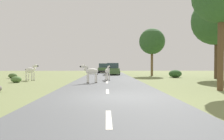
# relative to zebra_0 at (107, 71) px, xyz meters

# --- Properties ---
(ground_plane) EXTENTS (90.00, 90.00, 0.00)m
(ground_plane) POSITION_rel_zebra_0_xyz_m (0.25, -10.42, -0.91)
(ground_plane) COLOR olive
(road) EXTENTS (6.00, 64.00, 0.05)m
(road) POSITION_rel_zebra_0_xyz_m (-0.05, -10.42, -0.88)
(road) COLOR #56595B
(road) RESTS_ON ground_plane
(lane_markings) EXTENTS (0.16, 56.00, 0.01)m
(lane_markings) POSITION_rel_zebra_0_xyz_m (-0.05, -11.42, -0.85)
(lane_markings) COLOR silver
(lane_markings) RESTS_ON road
(zebra_0) EXTENTS (0.60, 1.51, 1.44)m
(zebra_0) POSITION_rel_zebra_0_xyz_m (0.00, 0.00, 0.00)
(zebra_0) COLOR silver
(zebra_0) RESTS_ON road
(zebra_1) EXTENTS (1.53, 0.92, 1.53)m
(zebra_1) POSITION_rel_zebra_0_xyz_m (-1.35, -3.06, 0.06)
(zebra_1) COLOR silver
(zebra_1) RESTS_ON road
(zebra_2) EXTENTS (1.61, 1.00, 1.63)m
(zebra_2) POSITION_rel_zebra_0_xyz_m (-7.45, 0.66, 0.06)
(zebra_2) COLOR silver
(zebra_2) RESTS_ON ground_plane
(car_0) EXTENTS (2.17, 4.41, 1.74)m
(car_0) POSITION_rel_zebra_0_xyz_m (-0.60, 19.36, -0.06)
(car_0) COLOR #476B38
(car_0) RESTS_ON road
(car_1) EXTENTS (2.18, 4.42, 1.74)m
(car_1) POSITION_rel_zebra_0_xyz_m (0.77, 11.42, -0.06)
(car_1) COLOR #476B38
(car_1) RESTS_ON road
(tree_0) EXTENTS (3.56, 3.56, 6.55)m
(tree_0) POSITION_rel_zebra_0_xyz_m (6.22, 9.15, 3.84)
(tree_0) COLOR brown
(tree_0) RESTS_ON ground_plane
(tree_2) EXTENTS (5.28, 5.28, 8.96)m
(tree_2) POSITION_rel_zebra_0_xyz_m (11.81, 2.63, 5.40)
(tree_2) COLOR #4C3823
(tree_2) RESTS_ON ground_plane
(bush_0) EXTENTS (1.52, 1.36, 0.91)m
(bush_0) POSITION_rel_zebra_0_xyz_m (8.14, 5.02, -0.45)
(bush_0) COLOR #2D5628
(bush_0) RESTS_ON ground_plane
(bush_2) EXTENTS (0.89, 0.80, 0.53)m
(bush_2) POSITION_rel_zebra_0_xyz_m (-7.85, -1.76, -0.64)
(bush_2) COLOR #4C7038
(bush_2) RESTS_ON ground_plane
(bush_4) EXTENTS (0.95, 0.86, 0.57)m
(bush_4) POSITION_rel_zebra_0_xyz_m (-10.63, 3.98, -0.62)
(bush_4) COLOR #425B2D
(bush_4) RESTS_ON ground_plane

